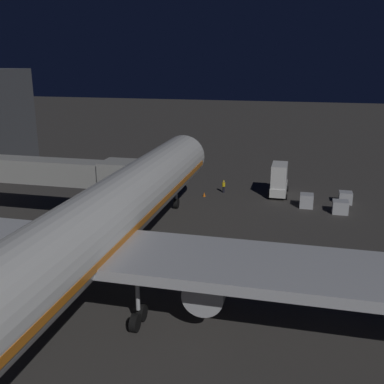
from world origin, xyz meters
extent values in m
plane|color=#383533|center=(0.00, 0.00, 0.00)|extent=(320.00, 320.00, 0.00)
cylinder|color=silver|center=(0.00, 9.08, 5.58)|extent=(5.23, 54.38, 5.23)
sphere|color=silver|center=(0.00, -18.10, 5.58)|extent=(5.13, 5.13, 5.13)
cube|color=orange|center=(0.00, 9.08, 5.19)|extent=(5.28, 52.20, 0.50)
cube|color=black|center=(0.00, -16.54, 6.50)|extent=(2.88, 1.40, 0.90)
cube|color=#B7BABF|center=(0.00, 8.93, 4.67)|extent=(51.31, 6.86, 0.70)
cylinder|color=#B7BABF|center=(-8.60, 7.93, 2.83)|extent=(2.69, 4.87, 2.69)
cylinder|color=black|center=(-8.60, 5.50, 2.83)|extent=(2.28, 0.15, 2.28)
cylinder|color=black|center=(8.60, 5.50, 2.83)|extent=(2.28, 0.15, 2.28)
cylinder|color=#B7BABF|center=(0.00, -14.60, 2.38)|extent=(0.28, 0.28, 2.37)
cylinder|color=black|center=(0.00, -14.60, 0.60)|extent=(0.45, 1.20, 1.20)
cylinder|color=#B7BABF|center=(-4.20, 9.93, 2.38)|extent=(0.28, 0.28, 2.37)
cylinder|color=black|center=(-4.20, 9.28, 0.60)|extent=(0.45, 1.20, 1.20)
cylinder|color=black|center=(-4.20, 10.58, 0.60)|extent=(0.45, 1.20, 1.20)
cylinder|color=#B7BABF|center=(4.20, 9.93, 2.38)|extent=(0.28, 0.28, 2.37)
cylinder|color=black|center=(4.20, 9.28, 0.60)|extent=(0.45, 1.20, 1.20)
cylinder|color=black|center=(4.20, 10.58, 0.60)|extent=(0.45, 1.20, 1.20)
cube|color=#9E9E99|center=(14.66, -7.25, 5.58)|extent=(21.13, 2.60, 2.50)
cube|color=#9E9E99|center=(4.10, -7.25, 5.58)|extent=(3.20, 3.40, 3.00)
cube|color=black|center=(2.70, -7.25, 5.58)|extent=(0.70, 3.20, 2.70)
cylinder|color=#B7BABF|center=(5.10, -7.25, 2.17)|extent=(0.56, 0.56, 4.33)
cylinder|color=black|center=(4.50, -7.25, 0.30)|extent=(0.25, 0.60, 0.60)
cylinder|color=black|center=(5.70, -7.25, 0.30)|extent=(0.25, 0.60, 0.60)
cube|color=silver|center=(-11.48, -23.12, 0.90)|extent=(2.00, 5.53, 1.10)
cube|color=silver|center=(-11.48, -22.43, 2.86)|extent=(1.90, 3.87, 2.82)
cube|color=silver|center=(-11.48, -25.08, 2.00)|extent=(1.80, 1.60, 1.10)
cylinder|color=black|center=(-12.54, -25.05, 0.35)|extent=(0.24, 0.70, 0.70)
cylinder|color=black|center=(-10.42, -25.05, 0.35)|extent=(0.24, 0.70, 0.70)
cylinder|color=black|center=(-12.54, -21.19, 0.35)|extent=(0.24, 0.70, 0.70)
cylinder|color=black|center=(-10.42, -21.19, 0.35)|extent=(0.24, 0.70, 0.70)
cube|color=#B7BABF|center=(-18.77, -17.31, 0.74)|extent=(1.74, 1.62, 1.47)
cube|color=#B7BABF|center=(-15.00, -18.62, 0.82)|extent=(1.55, 1.59, 1.64)
cube|color=#B7BABF|center=(-19.64, -21.34, 0.73)|extent=(1.56, 1.55, 1.46)
cylinder|color=black|center=(-4.32, -22.42, 0.43)|extent=(0.28, 0.28, 0.85)
cylinder|color=yellow|center=(-4.32, -22.42, 1.13)|extent=(0.40, 0.40, 0.55)
sphere|color=tan|center=(-4.32, -22.42, 1.53)|extent=(0.24, 0.24, 0.24)
sphere|color=yellow|center=(-4.32, -22.42, 1.58)|extent=(0.23, 0.23, 0.23)
cone|color=orange|center=(-2.20, -20.10, 0.28)|extent=(0.36, 0.36, 0.55)
cone|color=orange|center=(2.20, -20.10, 0.28)|extent=(0.36, 0.36, 0.55)
camera|label=1|loc=(-13.94, 35.06, 17.11)|focal=42.74mm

